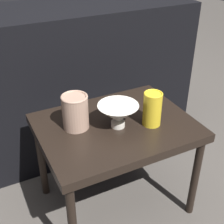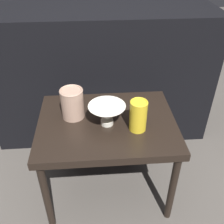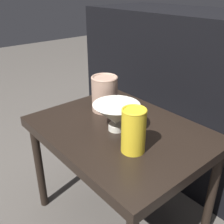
# 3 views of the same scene
# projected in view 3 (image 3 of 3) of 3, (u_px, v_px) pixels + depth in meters

# --- Properties ---
(ground_plane) EXTENTS (8.00, 8.00, 0.00)m
(ground_plane) POSITION_uv_depth(u_px,v_px,m) (119.00, 217.00, 1.24)
(ground_plane) COLOR #4C4742
(table) EXTENTS (0.68, 0.52, 0.49)m
(table) POSITION_uv_depth(u_px,v_px,m) (120.00, 140.00, 1.04)
(table) COLOR black
(table) RESTS_ON ground_plane
(couch_backdrop) EXTENTS (1.45, 0.50, 0.87)m
(couch_backdrop) POSITION_uv_depth(u_px,v_px,m) (206.00, 99.00, 1.40)
(couch_backdrop) COLOR black
(couch_backdrop) RESTS_ON ground_plane
(bowl) EXTENTS (0.18, 0.18, 0.11)m
(bowl) POSITION_uv_depth(u_px,v_px,m) (116.00, 114.00, 0.98)
(bowl) COLOR silver
(bowl) RESTS_ON table
(vase_textured_left) EXTENTS (0.11, 0.11, 0.15)m
(vase_textured_left) POSITION_uv_depth(u_px,v_px,m) (105.00, 93.00, 1.13)
(vase_textured_left) COLOR tan
(vase_textured_left) RESTS_ON table
(vase_colorful_right) EXTENTS (0.08, 0.08, 0.15)m
(vase_colorful_right) POSITION_uv_depth(u_px,v_px,m) (134.00, 130.00, 0.85)
(vase_colorful_right) COLOR gold
(vase_colorful_right) RESTS_ON table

